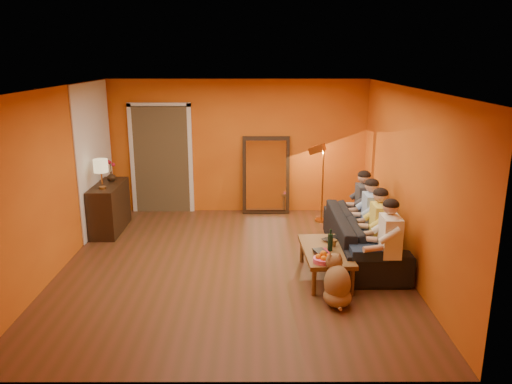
{
  "coord_description": "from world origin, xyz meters",
  "views": [
    {
      "loc": [
        0.34,
        -6.88,
        3.02
      ],
      "look_at": [
        0.35,
        0.5,
        1.0
      ],
      "focal_mm": 35.0,
      "sensor_mm": 36.0,
      "label": 1
    }
  ],
  "objects_px": {
    "table_lamp": "(101,174)",
    "dog": "(337,280)",
    "mirror_frame": "(266,175)",
    "sideboard": "(110,208)",
    "person_mid_right": "(371,217)",
    "floor_lamp": "(323,184)",
    "person_mid_left": "(380,229)",
    "person_far_right": "(364,207)",
    "tumbler": "(333,243)",
    "vase": "(111,176)",
    "wine_bottle": "(330,240)",
    "sofa": "(363,236)",
    "coffee_table": "(325,263)",
    "laptop": "(335,239)",
    "person_far_left": "(390,243)"
  },
  "relations": [
    {
      "from": "coffee_table",
      "to": "person_far_right",
      "type": "xyz_separation_m",
      "value": [
        0.81,
        1.39,
        0.4
      ]
    },
    {
      "from": "floor_lamp",
      "to": "person_far_left",
      "type": "distance_m",
      "value": 2.77
    },
    {
      "from": "table_lamp",
      "to": "dog",
      "type": "bearing_deg",
      "value": -33.93
    },
    {
      "from": "table_lamp",
      "to": "wine_bottle",
      "type": "distance_m",
      "value": 4.03
    },
    {
      "from": "mirror_frame",
      "to": "person_mid_left",
      "type": "xyz_separation_m",
      "value": [
        1.58,
        -2.74,
        -0.15
      ]
    },
    {
      "from": "table_lamp",
      "to": "dog",
      "type": "distance_m",
      "value": 4.41
    },
    {
      "from": "tumbler",
      "to": "vase",
      "type": "bearing_deg",
      "value": 150.51
    },
    {
      "from": "coffee_table",
      "to": "laptop",
      "type": "height_order",
      "value": "laptop"
    },
    {
      "from": "table_lamp",
      "to": "tumbler",
      "type": "distance_m",
      "value": 4.04
    },
    {
      "from": "person_far_left",
      "to": "laptop",
      "type": "bearing_deg",
      "value": 136.0
    },
    {
      "from": "laptop",
      "to": "vase",
      "type": "bearing_deg",
      "value": 117.51
    },
    {
      "from": "dog",
      "to": "person_far_right",
      "type": "bearing_deg",
      "value": 55.07
    },
    {
      "from": "wine_bottle",
      "to": "sideboard",
      "type": "bearing_deg",
      "value": 151.0
    },
    {
      "from": "person_far_left",
      "to": "person_mid_left",
      "type": "bearing_deg",
      "value": 90.0
    },
    {
      "from": "table_lamp",
      "to": "wine_bottle",
      "type": "relative_size",
      "value": 1.65
    },
    {
      "from": "person_far_right",
      "to": "person_mid_right",
      "type": "bearing_deg",
      "value": -90.0
    },
    {
      "from": "coffee_table",
      "to": "floor_lamp",
      "type": "xyz_separation_m",
      "value": [
        0.27,
        2.46,
        0.51
      ]
    },
    {
      "from": "dog",
      "to": "person_far_right",
      "type": "relative_size",
      "value": 0.53
    },
    {
      "from": "sofa",
      "to": "dog",
      "type": "relative_size",
      "value": 3.6
    },
    {
      "from": "person_mid_left",
      "to": "person_mid_right",
      "type": "distance_m",
      "value": 0.55
    },
    {
      "from": "mirror_frame",
      "to": "person_mid_left",
      "type": "bearing_deg",
      "value": -60.02
    },
    {
      "from": "mirror_frame",
      "to": "sideboard",
      "type": "xyz_separation_m",
      "value": [
        -2.79,
        -1.08,
        -0.34
      ]
    },
    {
      "from": "floor_lamp",
      "to": "wine_bottle",
      "type": "distance_m",
      "value": 2.52
    },
    {
      "from": "person_far_right",
      "to": "vase",
      "type": "xyz_separation_m",
      "value": [
        -4.37,
        0.81,
        0.33
      ]
    },
    {
      "from": "floor_lamp",
      "to": "dog",
      "type": "bearing_deg",
      "value": -73.1
    },
    {
      "from": "sofa",
      "to": "dog",
      "type": "distance_m",
      "value": 1.64
    },
    {
      "from": "table_lamp",
      "to": "person_mid_right",
      "type": "height_order",
      "value": "table_lamp"
    },
    {
      "from": "floor_lamp",
      "to": "vase",
      "type": "xyz_separation_m",
      "value": [
        -3.83,
        -0.26,
        0.22
      ]
    },
    {
      "from": "vase",
      "to": "floor_lamp",
      "type": "bearing_deg",
      "value": 3.83
    },
    {
      "from": "coffee_table",
      "to": "person_far_left",
      "type": "xyz_separation_m",
      "value": [
        0.81,
        -0.26,
        0.4
      ]
    },
    {
      "from": "table_lamp",
      "to": "coffee_table",
      "type": "bearing_deg",
      "value": -24.88
    },
    {
      "from": "tumbler",
      "to": "vase",
      "type": "height_order",
      "value": "vase"
    },
    {
      "from": "tumbler",
      "to": "person_mid_left",
      "type": "bearing_deg",
      "value": 14.02
    },
    {
      "from": "sofa",
      "to": "person_mid_right",
      "type": "xyz_separation_m",
      "value": [
        0.13,
        0.1,
        0.27
      ]
    },
    {
      "from": "dog",
      "to": "person_mid_right",
      "type": "relative_size",
      "value": 0.53
    },
    {
      "from": "table_lamp",
      "to": "dog",
      "type": "height_order",
      "value": "table_lamp"
    },
    {
      "from": "person_far_left",
      "to": "tumbler",
      "type": "bearing_deg",
      "value": 151.27
    },
    {
      "from": "dog",
      "to": "person_mid_right",
      "type": "bearing_deg",
      "value": 49.18
    },
    {
      "from": "table_lamp",
      "to": "person_far_right",
      "type": "height_order",
      "value": "table_lamp"
    },
    {
      "from": "vase",
      "to": "tumbler",
      "type": "bearing_deg",
      "value": -29.49
    },
    {
      "from": "mirror_frame",
      "to": "floor_lamp",
      "type": "bearing_deg",
      "value": -28.98
    },
    {
      "from": "dog",
      "to": "sofa",
      "type": "bearing_deg",
      "value": 51.79
    },
    {
      "from": "floor_lamp",
      "to": "coffee_table",
      "type": "bearing_deg",
      "value": -75.33
    },
    {
      "from": "person_mid_right",
      "to": "vase",
      "type": "distance_m",
      "value": 4.59
    },
    {
      "from": "sofa",
      "to": "tumbler",
      "type": "bearing_deg",
      "value": 138.03
    },
    {
      "from": "floor_lamp",
      "to": "wine_bottle",
      "type": "xyz_separation_m",
      "value": [
        -0.22,
        -2.51,
        -0.14
      ]
    },
    {
      "from": "floor_lamp",
      "to": "sofa",
      "type": "bearing_deg",
      "value": -55.6
    },
    {
      "from": "sofa",
      "to": "coffee_table",
      "type": "bearing_deg",
      "value": 137.52
    },
    {
      "from": "table_lamp",
      "to": "person_mid_right",
      "type": "xyz_separation_m",
      "value": [
        4.37,
        -0.81,
        -0.49
      ]
    },
    {
      "from": "wine_bottle",
      "to": "sofa",
      "type": "bearing_deg",
      "value": 51.53
    }
  ]
}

